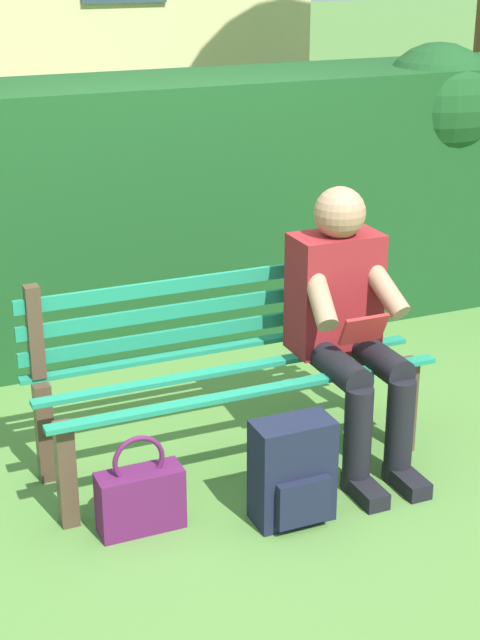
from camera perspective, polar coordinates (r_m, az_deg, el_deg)
The scene contains 6 objects.
ground at distance 4.33m, azimuth -0.53°, elevation -8.37°, with size 60.00×60.00×0.00m, color #517F38.
park_bench at distance 4.20m, azimuth -1.00°, elevation -2.53°, with size 1.69×0.53×0.86m.
person_seated at distance 4.17m, azimuth 6.30°, elevation -0.02°, with size 0.44×0.73×1.19m.
hedge_backdrop at distance 5.58m, azimuth -2.17°, elevation 7.10°, with size 4.96×0.87×1.59m.
backpack at distance 3.85m, azimuth 3.10°, elevation -8.87°, with size 0.31×0.24×0.43m.
handbag at distance 3.84m, azimuth -5.85°, elevation -10.27°, with size 0.33×0.13×0.41m.
Camera 1 is at (1.44, 3.47, 2.15)m, focal length 54.78 mm.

